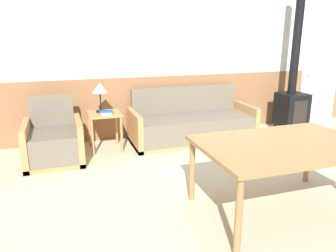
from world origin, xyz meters
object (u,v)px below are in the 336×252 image
armchair (54,143)px  side_table (105,120)px  couch (192,125)px  dining_table (283,149)px  table_lamp (100,89)px  wood_stove (293,94)px

armchair → side_table: bearing=16.7°
couch → armchair: (-2.19, -0.24, 0.00)m
armchair → dining_table: 3.08m
table_lamp → wood_stove: size_ratio=0.17×
side_table → dining_table: (1.41, -2.39, 0.19)m
couch → dining_table: (-0.03, -2.40, 0.40)m
couch → side_table: size_ratio=3.51×
side_table → table_lamp: table_lamp is taller
table_lamp → wood_stove: wood_stove is taller
table_lamp → dining_table: table_lamp is taller
couch → armchair: armchair is taller
couch → side_table: couch is taller
couch → table_lamp: table_lamp is taller
armchair → wood_stove: size_ratio=0.34×
couch → dining_table: bearing=-90.7°
wood_stove → armchair: bearing=-177.2°
dining_table → wood_stove: (1.98, 2.36, 0.04)m
dining_table → wood_stove: 3.08m
couch → side_table: bearing=-179.7°
wood_stove → dining_table: bearing=-129.9°
dining_table → armchair: bearing=135.0°
couch → dining_table: 2.43m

